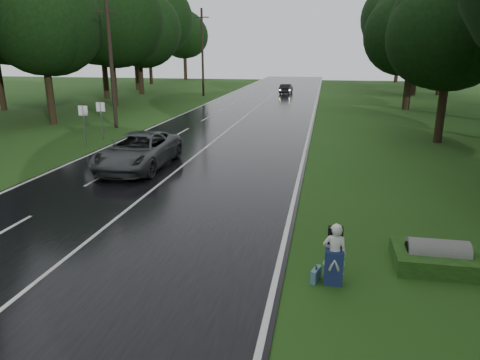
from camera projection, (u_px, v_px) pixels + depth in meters
name	position (u px, v px, depth m)	size (l,w,h in m)	color
ground	(53.00, 270.00, 11.41)	(160.00, 160.00, 0.00)	#224915
road	(224.00, 133.00, 30.23)	(12.00, 140.00, 0.04)	black
lane_center	(224.00, 133.00, 30.22)	(0.12, 140.00, 0.01)	silver
grey_car	(139.00, 151.00, 21.05)	(2.77, 6.02, 1.67)	#444749
far_car	(286.00, 89.00, 57.97)	(1.32, 3.80, 1.25)	black
hitchhiker	(334.00, 256.00, 10.54)	(0.58, 0.52, 1.60)	silver
suitcase	(316.00, 275.00, 10.83)	(0.14, 0.48, 0.34)	#457087
culvert	(435.00, 266.00, 11.59)	(0.77, 0.77, 1.54)	slate
utility_pole_mid	(117.00, 127.00, 32.60)	(1.80, 0.28, 9.05)	black
utility_pole_far	(203.00, 96.00, 55.43)	(1.80, 0.28, 10.49)	black
road_sign_a	(87.00, 146.00, 26.18)	(0.58, 0.10, 2.43)	white
road_sign_b	(103.00, 140.00, 28.14)	(0.58, 0.10, 2.40)	white
tree_left_d	(54.00, 124.00, 34.10)	(8.75, 8.75, 13.68)	black
tree_left_e	(116.00, 106.00, 45.02)	(9.60, 9.60, 15.00)	black
tree_left_f	(142.00, 94.00, 57.88)	(8.74, 8.74, 13.65)	black
tree_right_d	(437.00, 142.00, 27.31)	(7.71, 7.71, 12.05)	black
tree_right_e	(405.00, 109.00, 42.65)	(7.94, 7.94, 12.41)	black
tree_right_f	(412.00, 96.00, 55.51)	(10.56, 10.56, 16.50)	black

